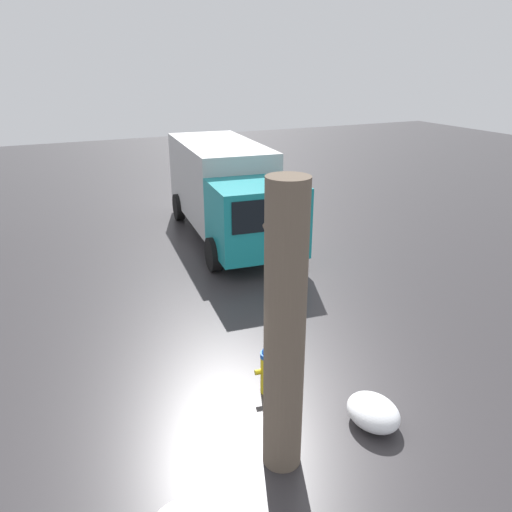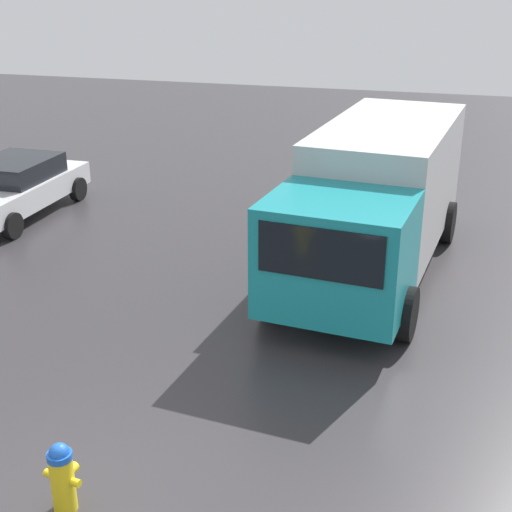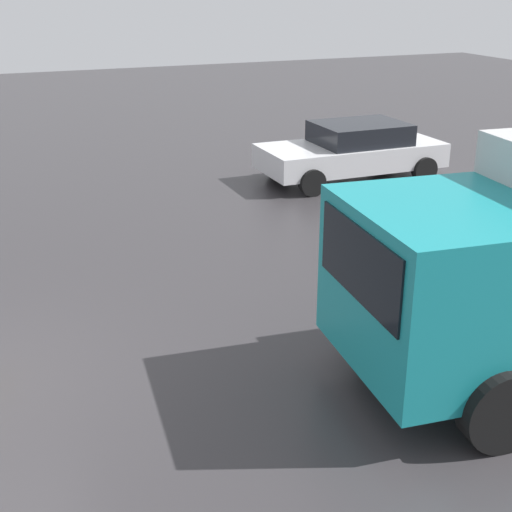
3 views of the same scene
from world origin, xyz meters
name	(u,v)px [view 2 (image 2 of 3)]	position (x,y,z in m)	size (l,w,h in m)	color
ground_plane	(66,508)	(0.00, 0.00, 0.00)	(60.00, 60.00, 0.00)	#333033
fire_hydrant	(62,476)	(0.00, 0.00, 0.45)	(0.38, 0.47, 0.87)	yellow
delivery_truck	(377,196)	(7.77, -2.38, 1.53)	(7.36, 3.11, 2.79)	teal
parked_car	(13,186)	(8.80, 6.44, 0.69)	(4.30, 2.04, 1.33)	silver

